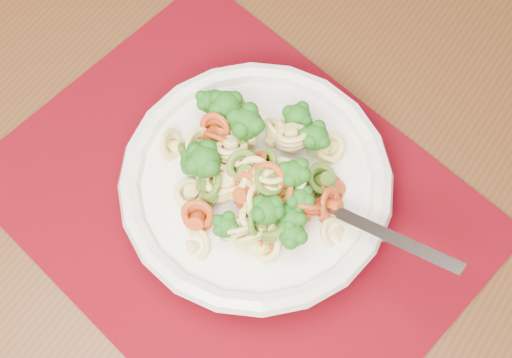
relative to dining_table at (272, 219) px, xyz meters
The scene contains 5 objects.
dining_table is the anchor object (origin of this frame).
placemat 0.11m from the dining_table, 108.15° to the right, with size 0.41×0.32×0.00m, color #58030F.
pasta_bowl 0.13m from the dining_table, 97.67° to the right, with size 0.24×0.24×0.05m.
pasta_broccoli_heap 0.15m from the dining_table, 97.67° to the right, with size 0.20×0.20×0.06m, color #EBD474, non-canonical shape.
fork 0.16m from the dining_table, 18.47° to the right, with size 0.19×0.02×0.01m, color silver, non-canonical shape.
Camera 1 is at (-0.00, 0.31, 1.31)m, focal length 50.00 mm.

